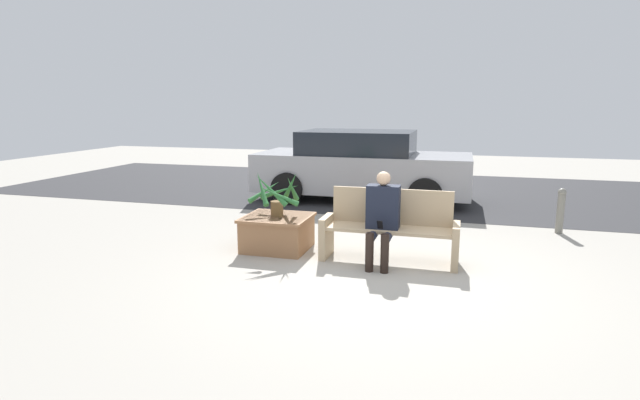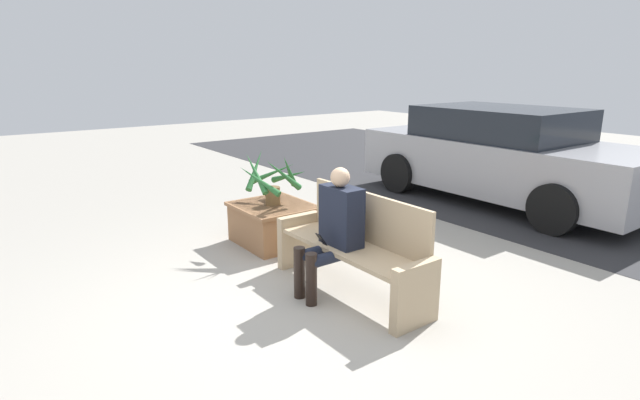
{
  "view_description": "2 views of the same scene",
  "coord_description": "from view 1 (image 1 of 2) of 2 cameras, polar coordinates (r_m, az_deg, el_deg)",
  "views": [
    {
      "loc": [
        0.86,
        -5.62,
        2.04
      ],
      "look_at": [
        -1.03,
        1.02,
        0.7
      ],
      "focal_mm": 28.0,
      "sensor_mm": 36.0,
      "label": 1
    },
    {
      "loc": [
        3.37,
        -2.17,
        2.07
      ],
      "look_at": [
        -0.78,
        0.89,
        0.69
      ],
      "focal_mm": 28.0,
      "sensor_mm": 36.0,
      "label": 2
    }
  ],
  "objects": [
    {
      "name": "ground_plane",
      "position": [
        6.04,
        6.82,
        -8.81
      ],
      "size": [
        30.0,
        30.0,
        0.0
      ],
      "primitive_type": "plane",
      "color": "#9E998E"
    },
    {
      "name": "potted_plant",
      "position": [
        6.96,
        -4.95,
        0.67
      ],
      "size": [
        0.79,
        0.79,
        0.65
      ],
      "color": "brown",
      "rests_on": "planter_box"
    },
    {
      "name": "planter_box",
      "position": [
        7.08,
        -4.89,
        -3.6
      ],
      "size": [
        0.92,
        0.83,
        0.48
      ],
      "color": "#936642",
      "rests_on": "ground_plane"
    },
    {
      "name": "road_surface",
      "position": [
        11.96,
        11.49,
        1.0
      ],
      "size": [
        20.0,
        6.0,
        0.01
      ],
      "primitive_type": "cube",
      "color": "#2D2D30",
      "rests_on": "ground_plane"
    },
    {
      "name": "parked_car",
      "position": [
        10.6,
        4.75,
        3.89
      ],
      "size": [
        4.44,
        1.98,
        1.47
      ],
      "color": "#99999E",
      "rests_on": "ground_plane"
    },
    {
      "name": "bench",
      "position": [
        6.58,
        7.96,
        -3.19
      ],
      "size": [
        1.77,
        0.49,
        0.93
      ],
      "color": "tan",
      "rests_on": "ground_plane"
    },
    {
      "name": "person_seated",
      "position": [
        6.37,
        7.1,
        -1.66
      ],
      "size": [
        0.42,
        0.57,
        1.2
      ],
      "color": "black",
      "rests_on": "ground_plane"
    },
    {
      "name": "bollard_post",
      "position": [
        8.77,
        25.8,
        -1.0
      ],
      "size": [
        0.13,
        0.13,
        0.73
      ],
      "color": "slate",
      "rests_on": "ground_plane"
    }
  ]
}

